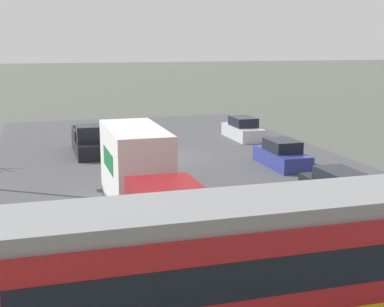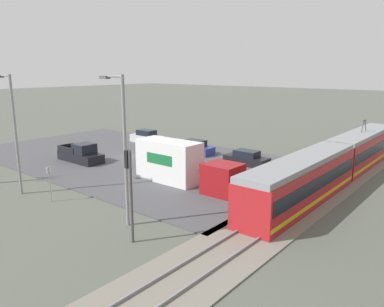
% 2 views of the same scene
% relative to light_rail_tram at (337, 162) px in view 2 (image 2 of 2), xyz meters
% --- Properties ---
extents(ground_plane, '(320.00, 320.00, 0.00)m').
position_rel_light_rail_tram_xyz_m(ground_plane, '(5.23, -19.80, -1.64)').
color(ground_plane, '#565B51').
extents(road_surface, '(20.86, 36.17, 0.08)m').
position_rel_light_rail_tram_xyz_m(road_surface, '(5.23, -19.80, -1.60)').
color(road_surface, '#4C4C51').
rests_on(road_surface, ground).
extents(rail_bed, '(59.85, 4.40, 0.22)m').
position_rel_light_rail_tram_xyz_m(rail_bed, '(5.23, -0.00, -1.59)').
color(rail_bed, gray).
rests_on(rail_bed, ground).
extents(light_rail_tram, '(28.35, 2.74, 4.34)m').
position_rel_light_rail_tram_xyz_m(light_rail_tram, '(0.00, 0.00, 0.00)').
color(light_rail_tram, '#B21E23').
rests_on(light_rail_tram, ground).
extents(box_truck, '(2.34, 9.55, 3.40)m').
position_rel_light_rail_tram_xyz_m(box_truck, '(9.04, -9.42, 0.01)').
color(box_truck, maroon).
rests_on(box_truck, ground).
extents(pickup_truck, '(1.99, 5.35, 1.92)m').
position_rel_light_rail_tram_xyz_m(pickup_truck, '(9.82, -22.17, -0.84)').
color(pickup_truck, black).
rests_on(pickup_truck, ground).
extents(sedan_car_0, '(1.79, 4.28, 1.53)m').
position_rel_light_rail_tram_xyz_m(sedan_car_0, '(-0.33, -15.53, -0.93)').
color(sedan_car_0, navy).
rests_on(sedan_car_0, ground).
extents(sedan_car_1, '(1.79, 4.44, 1.60)m').
position_rel_light_rail_tram_xyz_m(sedan_car_1, '(-1.55, -24.54, -0.90)').
color(sedan_car_1, silver).
rests_on(sedan_car_1, ground).
extents(sedan_car_2, '(1.74, 4.45, 1.41)m').
position_rel_light_rail_tram_xyz_m(sedan_car_2, '(0.22, -8.59, -0.98)').
color(sedan_car_2, black).
rests_on(sedan_car_2, ground).
extents(traffic_light_pole, '(0.28, 0.47, 5.10)m').
position_rel_light_rail_tram_xyz_m(traffic_light_pole, '(18.67, -4.59, 1.67)').
color(traffic_light_pole, '#47474C').
rests_on(traffic_light_pole, ground).
extents(street_lamp_near_crossing, '(0.36, 1.95, 8.92)m').
position_rel_light_rail_tram_xyz_m(street_lamp_near_crossing, '(17.30, -6.66, 3.46)').
color(street_lamp_near_crossing, gray).
rests_on(street_lamp_near_crossing, ground).
extents(street_lamp_mid_block, '(0.36, 1.95, 8.87)m').
position_rel_light_rail_tram_xyz_m(street_lamp_mid_block, '(18.53, -17.36, 3.43)').
color(street_lamp_mid_block, gray).
rests_on(street_lamp_mid_block, ground).
extents(no_parking_sign, '(0.32, 0.08, 2.54)m').
position_rel_light_rail_tram_xyz_m(no_parking_sign, '(18.03, -13.84, -0.10)').
color(no_parking_sign, gray).
rests_on(no_parking_sign, ground).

